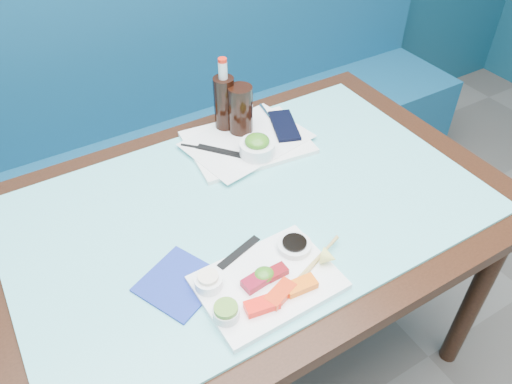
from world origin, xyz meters
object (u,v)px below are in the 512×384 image
cola_glass (241,110)px  cola_bottle_body (225,105)px  sashimi_plate (268,283)px  serving_tray (247,142)px  blue_napkin (180,283)px  dining_table (249,229)px  seaweed_bowl (257,149)px  booth_bench (149,155)px

cola_glass → cola_bottle_body: bearing=123.2°
sashimi_plate → serving_tray: (0.23, 0.49, -0.00)m
sashimi_plate → cola_glass: size_ratio=2.00×
serving_tray → blue_napkin: (-0.40, -0.38, -0.00)m
dining_table → blue_napkin: (-0.26, -0.14, 0.09)m
seaweed_bowl → booth_bench: bearing=100.4°
booth_bench → sashimi_plate: 1.16m
booth_bench → cola_glass: booth_bench is taller
booth_bench → blue_napkin: 1.09m
cola_glass → cola_bottle_body: (-0.03, 0.05, 0.00)m
seaweed_bowl → blue_napkin: (-0.39, -0.31, -0.03)m
cola_bottle_body → dining_table: bearing=-108.7°
dining_table → cola_glass: size_ratio=9.17×
cola_glass → cola_bottle_body: size_ratio=0.84×
cola_bottle_body → blue_napkin: cola_bottle_body is taller
sashimi_plate → serving_tray: sashimi_plate is taller
sashimi_plate → blue_napkin: (-0.17, 0.11, -0.00)m
booth_bench → cola_bottle_body: (0.11, -0.50, 0.47)m
dining_table → seaweed_bowl: seaweed_bowl is taller
dining_table → sashimi_plate: bearing=-111.0°
sashimi_plate → seaweed_bowl: bearing=60.6°
booth_bench → seaweed_bowl: 0.81m
booth_bench → cola_bottle_body: 0.70m
seaweed_bowl → cola_bottle_body: (-0.01, 0.18, 0.06)m
dining_table → blue_napkin: 0.32m
seaweed_bowl → blue_napkin: seaweed_bowl is taller
dining_table → blue_napkin: size_ratio=8.87×
cola_glass → booth_bench: bearing=104.8°
serving_tray → cola_glass: (0.01, 0.05, 0.08)m
seaweed_bowl → sashimi_plate: bearing=-118.2°
serving_tray → seaweed_bowl: 0.08m
booth_bench → dining_table: bearing=-90.0°
sashimi_plate → serving_tray: bearing=63.5°
cola_glass → blue_napkin: (-0.41, -0.44, -0.09)m
booth_bench → dining_table: (0.00, -0.84, 0.29)m
sashimi_plate → cola_glass: cola_glass is taller
cola_bottle_body → blue_napkin: bearing=-128.2°
dining_table → cola_glass: bearing=63.7°
seaweed_bowl → blue_napkin: size_ratio=0.66×
cola_bottle_body → seaweed_bowl: bearing=-86.7°
sashimi_plate → serving_tray: size_ratio=0.86×
seaweed_bowl → cola_bottle_body: bearing=93.3°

